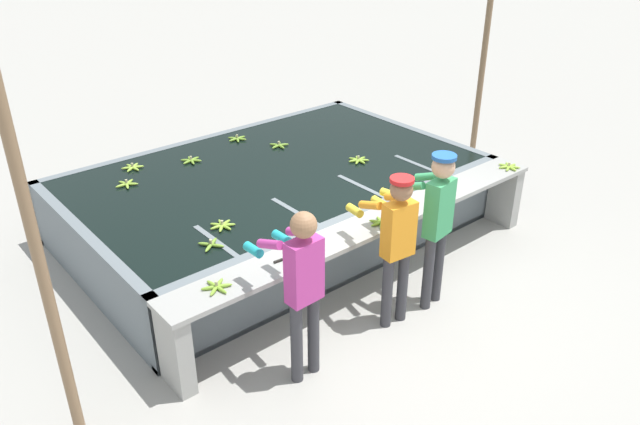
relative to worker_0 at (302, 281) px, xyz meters
The scene contains 20 objects.
ground_plane 1.82m from the worker_0, 14.09° to the left, with size 80.00×80.00×0.00m, color #A3A099.
wash_tank 2.88m from the worker_0, 58.77° to the left, with size 5.06×3.21×0.85m.
work_ledge 1.63m from the worker_0, 22.06° to the left, with size 5.06×0.45×0.85m.
worker_0 is the anchor object (origin of this frame).
worker_1 1.20m from the worker_0, ahead, with size 0.46×0.73×1.64m.
worker_2 1.74m from the worker_0, ahead, with size 0.47×0.75×1.74m.
banana_bunch_floating_0 3.17m from the worker_0, 93.16° to the left, with size 0.27×0.28×0.08m.
banana_bunch_floating_1 3.40m from the worker_0, 76.65° to the left, with size 0.28×0.28×0.08m.
banana_bunch_floating_2 3.12m from the worker_0, 37.82° to the left, with size 0.28×0.28×0.08m.
banana_bunch_floating_3 3.97m from the worker_0, 64.86° to the left, with size 0.28×0.27×0.08m.
banana_bunch_floating_4 1.29m from the worker_0, 96.74° to the left, with size 0.25×0.25×0.08m.
banana_bunch_floating_5 1.55m from the worker_0, 84.38° to the left, with size 0.28×0.28×0.08m.
banana_bunch_floating_6 3.60m from the worker_0, 56.56° to the left, with size 0.28×0.27×0.08m.
banana_bunch_floating_7 3.59m from the worker_0, 88.40° to the left, with size 0.27×0.28×0.08m.
banana_bunch_ledge_0 0.79m from the worker_0, 130.12° to the left, with size 0.27×0.28×0.08m.
banana_bunch_ledge_1 1.57m from the worker_0, 18.61° to the left, with size 0.28×0.28×0.08m.
banana_bunch_ledge_2 3.81m from the worker_0, ahead, with size 0.28×0.28×0.08m.
knife_0 0.67m from the worker_0, 66.34° to the left, with size 0.35×0.06×0.02m.
support_post_left 2.05m from the worker_0, 160.85° to the left, with size 0.09×0.09×3.20m.
support_post_right 5.55m from the worker_0, 21.81° to the left, with size 0.09×0.09×3.20m.
Camera 1 is at (-4.21, -3.89, 4.02)m, focal length 35.00 mm.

